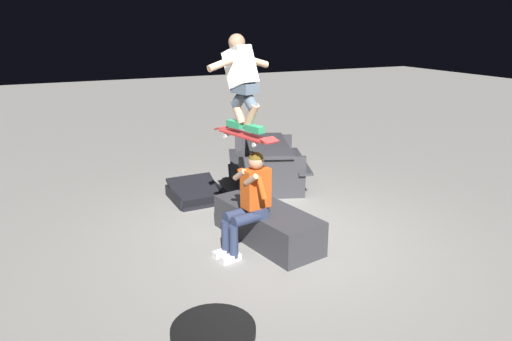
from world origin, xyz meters
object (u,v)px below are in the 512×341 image
object	(u,v)px
kicker_ramp	(197,195)
skater_airborne	(241,78)
ledge_box_main	(267,224)
person_sitting_on_ledge	(249,199)
skateboard	(245,135)
picnic_table_back	(268,157)

from	to	relation	value
kicker_ramp	skater_airborne	bearing A→B (deg)	-179.39
ledge_box_main	skater_airborne	xyz separation A→B (m)	(0.02, 0.35, 1.94)
skater_airborne	person_sitting_on_ledge	bearing A→B (deg)	-179.64
person_sitting_on_ledge	skateboard	world-z (taller)	skateboard
kicker_ramp	skateboard	bearing A→B (deg)	-178.96
skateboard	kicker_ramp	world-z (taller)	skateboard
ledge_box_main	skateboard	xyz separation A→B (m)	(-0.04, 0.33, 1.25)
picnic_table_back	skateboard	bearing A→B (deg)	147.24
kicker_ramp	picnic_table_back	world-z (taller)	picnic_table_back
skater_airborne	kicker_ramp	world-z (taller)	skater_airborne
person_sitting_on_ledge	skater_airborne	world-z (taller)	skater_airborne
picnic_table_back	kicker_ramp	bearing A→B (deg)	98.69
skateboard	skater_airborne	xyz separation A→B (m)	(0.05, 0.01, 0.69)
ledge_box_main	picnic_table_back	xyz separation A→B (m)	(2.10, -1.04, 0.27)
person_sitting_on_ledge	picnic_table_back	world-z (taller)	person_sitting_on_ledge
ledge_box_main	picnic_table_back	bearing A→B (deg)	-26.45
skater_airborne	kicker_ramp	xyz separation A→B (m)	(1.87, 0.02, -2.11)
picnic_table_back	skater_airborne	bearing A→B (deg)	146.28
skateboard	picnic_table_back	distance (m)	2.73
person_sitting_on_ledge	picnic_table_back	size ratio (longest dim) A/B	0.63
skateboard	picnic_table_back	world-z (taller)	skateboard
ledge_box_main	picnic_table_back	world-z (taller)	picnic_table_back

